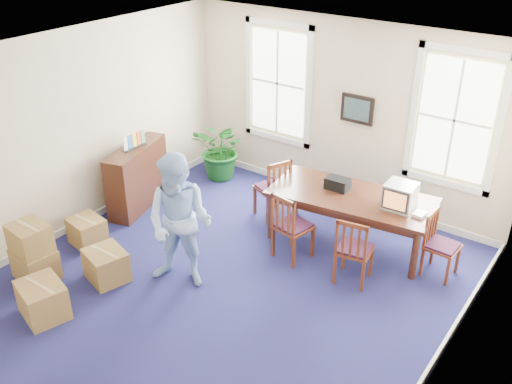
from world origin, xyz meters
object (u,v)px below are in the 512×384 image
Objects in this scene: potted_plant at (222,150)px; credenza at (137,176)px; cardboard_boxes at (49,252)px; chair_near_left at (293,225)px; man at (180,222)px; crt_tv at (400,196)px; conference_table at (350,219)px.

credenza is at bearing -106.26° from potted_plant.
potted_plant is at bearing 91.09° from cardboard_boxes.
chair_near_left is 0.76× the size of credenza.
man is 2.51m from credenza.
cardboard_boxes is at bearing -163.95° from man.
potted_plant reaches higher than credenza.
chair_near_left is at bearing -11.93° from credenza.
potted_plant is at bearing 168.77° from crt_tv.
chair_near_left is at bearing 45.08° from cardboard_boxes.
credenza is 1.80m from potted_plant.
cardboard_boxes is at bearing -91.72° from credenza.
conference_table is 1.26× the size of man.
cardboard_boxes is (-3.72, -3.39, -0.58)m from crt_tv.
credenza reaches higher than chair_near_left.
man is 1.68× the size of potted_plant.
man is (-1.42, -2.30, 0.56)m from conference_table.
credenza is at bearing -167.54° from crt_tv.
credenza is (-3.06, -0.22, 0.02)m from chair_near_left.
crt_tv is (0.73, 0.06, 0.62)m from conference_table.
crt_tv is at bearing 42.33° from cardboard_boxes.
chair_near_left reaches higher than conference_table.
man is at bearing -45.85° from credenza.
cardboard_boxes is at bearing -88.91° from potted_plant.
cardboard_boxes reaches higher than conference_table.
chair_near_left is at bearing -30.51° from potted_plant.
potted_plant is (0.50, 1.73, 0.02)m from credenza.
conference_table is at bearing -12.14° from potted_plant.
chair_near_left is (-1.24, -0.90, -0.49)m from crt_tv.
crt_tv is 3.87m from potted_plant.
credenza is at bearing 104.38° from cardboard_boxes.
conference_table is 0.99m from chair_near_left.
conference_table is 2.27× the size of chair_near_left.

